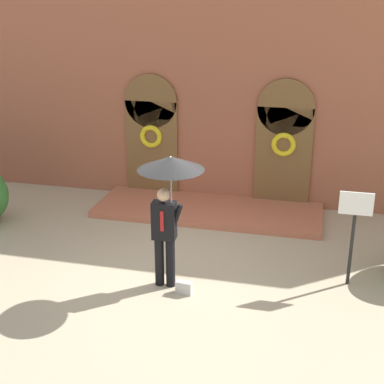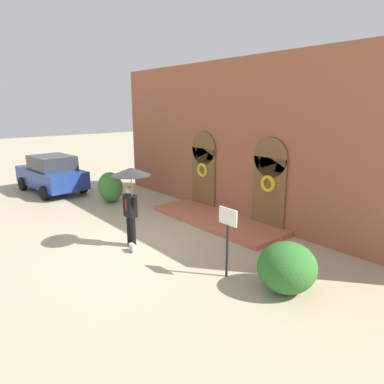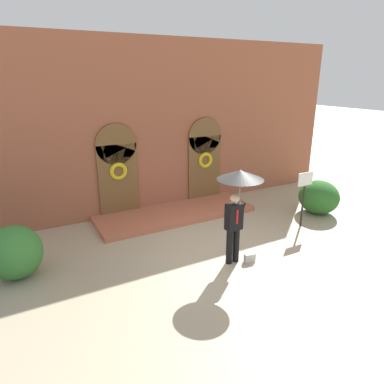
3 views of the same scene
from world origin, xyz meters
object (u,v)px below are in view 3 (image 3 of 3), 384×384
at_px(shrub_right, 319,197).
at_px(sign_post, 304,190).
at_px(person_with_umbrella, 239,189).
at_px(handbag, 250,258).
at_px(shrub_left, 14,253).

bearing_deg(shrub_right, sign_post, -157.47).
bearing_deg(sign_post, person_with_umbrella, -165.25).
relative_size(handbag, shrub_left, 0.22).
xyz_separation_m(handbag, shrub_left, (-5.13, 1.95, 0.53)).
height_order(handbag, sign_post, sign_post).
bearing_deg(handbag, person_with_umbrella, 152.01).
bearing_deg(person_with_umbrella, sign_post, 14.75).
bearing_deg(shrub_left, person_with_umbrella, -19.93).
relative_size(person_with_umbrella, sign_post, 1.37).
bearing_deg(shrub_right, handbag, -159.14).
xyz_separation_m(person_with_umbrella, shrub_right, (4.32, 1.34, -1.35)).
bearing_deg(handbag, shrub_right, 27.25).
bearing_deg(shrub_right, shrub_left, 177.39).
bearing_deg(shrub_left, sign_post, -6.97).
bearing_deg(sign_post, shrub_right, 22.53).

